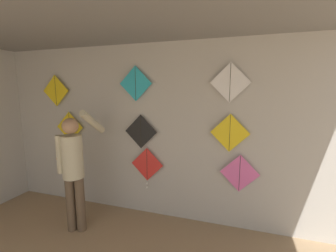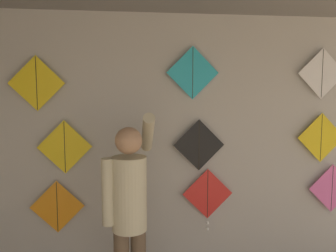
{
  "view_description": "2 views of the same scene",
  "coord_description": "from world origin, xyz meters",
  "px_view_note": "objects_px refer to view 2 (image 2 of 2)",
  "views": [
    {
      "loc": [
        1.53,
        0.84,
        2.08
      ],
      "look_at": [
        0.57,
        3.87,
        1.57
      ],
      "focal_mm": 24.0,
      "sensor_mm": 36.0,
      "label": 1
    },
    {
      "loc": [
        -0.69,
        0.7,
        1.98
      ],
      "look_at": [
        -0.33,
        3.87,
        1.65
      ],
      "focal_mm": 35.0,
      "sensor_mm": 36.0,
      "label": 2
    }
  ],
  "objects_px": {
    "kite_2": "(332,188)",
    "kite_3": "(65,147)",
    "kite_7": "(193,73)",
    "kite_5": "(321,138)",
    "kite_8": "(322,74)",
    "kite_0": "(57,207)",
    "kite_4": "(199,145)",
    "shopkeeper": "(129,207)",
    "kite_6": "(37,83)",
    "kite_1": "(208,196)"
  },
  "relations": [
    {
      "from": "kite_1",
      "to": "kite_5",
      "type": "bearing_deg",
      "value": 0.03
    },
    {
      "from": "kite_3",
      "to": "kite_7",
      "type": "distance_m",
      "value": 1.53
    },
    {
      "from": "shopkeeper",
      "to": "kite_6",
      "type": "bearing_deg",
      "value": 126.52
    },
    {
      "from": "kite_2",
      "to": "kite_0",
      "type": "bearing_deg",
      "value": 180.0
    },
    {
      "from": "kite_0",
      "to": "kite_2",
      "type": "relative_size",
      "value": 1.0
    },
    {
      "from": "kite_4",
      "to": "kite_7",
      "type": "xyz_separation_m",
      "value": [
        -0.07,
        0.0,
        0.77
      ]
    },
    {
      "from": "kite_3",
      "to": "kite_7",
      "type": "xyz_separation_m",
      "value": [
        1.32,
        0.0,
        0.76
      ]
    },
    {
      "from": "kite_2",
      "to": "kite_4",
      "type": "height_order",
      "value": "kite_4"
    },
    {
      "from": "kite_2",
      "to": "kite_5",
      "type": "distance_m",
      "value": 0.61
    },
    {
      "from": "shopkeeper",
      "to": "kite_8",
      "type": "distance_m",
      "value": 2.51
    },
    {
      "from": "kite_0",
      "to": "kite_4",
      "type": "height_order",
      "value": "kite_4"
    },
    {
      "from": "kite_2",
      "to": "kite_4",
      "type": "distance_m",
      "value": 1.64
    },
    {
      "from": "kite_1",
      "to": "kite_3",
      "type": "xyz_separation_m",
      "value": [
        -1.5,
        0.0,
        0.57
      ]
    },
    {
      "from": "kite_3",
      "to": "kite_7",
      "type": "height_order",
      "value": "kite_7"
    },
    {
      "from": "kite_2",
      "to": "kite_3",
      "type": "relative_size",
      "value": 1.0
    },
    {
      "from": "shopkeeper",
      "to": "kite_3",
      "type": "distance_m",
      "value": 1.05
    },
    {
      "from": "kite_5",
      "to": "kite_8",
      "type": "relative_size",
      "value": 1.0
    },
    {
      "from": "kite_0",
      "to": "kite_4",
      "type": "bearing_deg",
      "value": 0.0
    },
    {
      "from": "shopkeeper",
      "to": "kite_2",
      "type": "bearing_deg",
      "value": 2.02
    },
    {
      "from": "kite_1",
      "to": "kite_7",
      "type": "xyz_separation_m",
      "value": [
        -0.17,
        0.0,
        1.33
      ]
    },
    {
      "from": "kite_4",
      "to": "kite_5",
      "type": "xyz_separation_m",
      "value": [
        1.39,
        0.0,
        0.06
      ]
    },
    {
      "from": "kite_2",
      "to": "kite_3",
      "type": "distance_m",
      "value": 3.0
    },
    {
      "from": "kite_1",
      "to": "kite_8",
      "type": "relative_size",
      "value": 1.25
    },
    {
      "from": "kite_2",
      "to": "kite_7",
      "type": "xyz_separation_m",
      "value": [
        -1.62,
        0.0,
        1.29
      ]
    },
    {
      "from": "kite_2",
      "to": "kite_7",
      "type": "height_order",
      "value": "kite_7"
    },
    {
      "from": "shopkeeper",
      "to": "kite_8",
      "type": "bearing_deg",
      "value": 3.45
    },
    {
      "from": "kite_6",
      "to": "kite_8",
      "type": "xyz_separation_m",
      "value": [
        3.01,
        0.0,
        0.11
      ]
    },
    {
      "from": "shopkeeper",
      "to": "kite_4",
      "type": "xyz_separation_m",
      "value": [
        0.74,
        0.71,
        0.4
      ]
    },
    {
      "from": "kite_4",
      "to": "kite_5",
      "type": "relative_size",
      "value": 1.0
    },
    {
      "from": "shopkeeper",
      "to": "kite_1",
      "type": "xyz_separation_m",
      "value": [
        0.84,
        0.71,
        -0.17
      ]
    },
    {
      "from": "kite_0",
      "to": "kite_1",
      "type": "distance_m",
      "value": 1.6
    },
    {
      "from": "kite_7",
      "to": "kite_4",
      "type": "bearing_deg",
      "value": 0.0
    },
    {
      "from": "kite_0",
      "to": "kite_1",
      "type": "height_order",
      "value": "kite_1"
    },
    {
      "from": "kite_4",
      "to": "kite_8",
      "type": "relative_size",
      "value": 1.0
    },
    {
      "from": "kite_2",
      "to": "kite_6",
      "type": "height_order",
      "value": "kite_6"
    },
    {
      "from": "kite_0",
      "to": "kite_6",
      "type": "distance_m",
      "value": 1.28
    },
    {
      "from": "kite_0",
      "to": "kite_7",
      "type": "height_order",
      "value": "kite_7"
    },
    {
      "from": "shopkeeper",
      "to": "kite_4",
      "type": "relative_size",
      "value": 3.27
    },
    {
      "from": "shopkeeper",
      "to": "kite_7",
      "type": "bearing_deg",
      "value": 31.63
    },
    {
      "from": "kite_0",
      "to": "kite_8",
      "type": "distance_m",
      "value": 3.18
    },
    {
      "from": "shopkeeper",
      "to": "kite_1",
      "type": "height_order",
      "value": "shopkeeper"
    },
    {
      "from": "kite_5",
      "to": "kite_7",
      "type": "xyz_separation_m",
      "value": [
        -1.46,
        0.0,
        0.71
      ]
    },
    {
      "from": "kite_6",
      "to": "kite_8",
      "type": "relative_size",
      "value": 1.0
    },
    {
      "from": "kite_0",
      "to": "kite_2",
      "type": "distance_m",
      "value": 3.05
    },
    {
      "from": "kite_2",
      "to": "kite_7",
      "type": "distance_m",
      "value": 2.07
    },
    {
      "from": "kite_3",
      "to": "kite_4",
      "type": "height_order",
      "value": "kite_3"
    },
    {
      "from": "kite_0",
      "to": "kite_6",
      "type": "relative_size",
      "value": 1.0
    },
    {
      "from": "kite_1",
      "to": "kite_6",
      "type": "bearing_deg",
      "value": 179.98
    },
    {
      "from": "shopkeeper",
      "to": "kite_2",
      "type": "relative_size",
      "value": 3.27
    },
    {
      "from": "kite_0",
      "to": "kite_8",
      "type": "xyz_separation_m",
      "value": [
        2.86,
        0.0,
        1.39
      ]
    }
  ]
}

